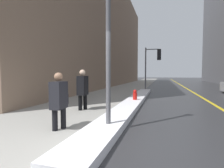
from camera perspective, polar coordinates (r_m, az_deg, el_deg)
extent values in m
plane|color=#2D2D30|center=(3.64, -12.33, -20.38)|extent=(160.00, 160.00, 0.00)
cube|color=#9E9B93|center=(18.34, 4.77, -1.34)|extent=(4.00, 80.00, 0.01)
cube|color=gold|center=(18.14, 23.69, -1.66)|extent=(0.16, 80.00, 0.00)
cube|color=white|center=(8.68, 7.00, -5.79)|extent=(0.83, 12.97, 0.20)
cube|color=#846B56|center=(25.16, -4.48, 16.44)|extent=(6.00, 36.00, 14.44)
cylinder|color=#515156|center=(4.45, -1.24, 12.73)|extent=(0.12, 0.12, 4.38)
cylinder|color=#515156|center=(15.09, 10.90, 4.63)|extent=(0.11, 0.11, 3.69)
cylinder|color=#515156|center=(15.27, 13.07, 10.99)|extent=(1.10, 0.22, 0.07)
cube|color=black|center=(15.27, 15.13, 9.26)|extent=(0.33, 0.24, 0.90)
sphere|color=red|center=(15.42, 15.09, 10.27)|extent=(0.19, 0.19, 0.19)
sphere|color=orange|center=(15.39, 15.07, 9.21)|extent=(0.19, 0.19, 0.19)
sphere|color=green|center=(15.36, 15.06, 8.14)|extent=(0.19, 0.19, 0.19)
cylinder|color=black|center=(4.88, -15.62, -9.37)|extent=(0.14, 0.14, 0.80)
cylinder|color=black|center=(4.75, -18.16, -9.76)|extent=(0.14, 0.14, 0.80)
cube|color=black|center=(4.73, -16.98, -3.49)|extent=(0.32, 0.50, 0.70)
sphere|color=#8C664C|center=(4.69, -17.07, 2.29)|extent=(0.22, 0.22, 0.22)
cube|color=black|center=(5.04, -15.07, -4.77)|extent=(0.12, 0.23, 0.28)
cylinder|color=black|center=(7.29, -8.75, -4.83)|extent=(0.15, 0.15, 0.88)
cylinder|color=black|center=(7.11, -10.34, -5.04)|extent=(0.15, 0.15, 0.88)
cube|color=black|center=(7.14, -9.58, -0.48)|extent=(0.35, 0.55, 0.77)
sphere|color=beige|center=(7.13, -9.61, 3.71)|extent=(0.24, 0.24, 0.24)
cylinder|color=red|center=(8.69, 7.49, -4.62)|extent=(0.20, 0.20, 0.55)
sphere|color=red|center=(8.65, 7.51, -2.42)|extent=(0.18, 0.18, 0.18)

